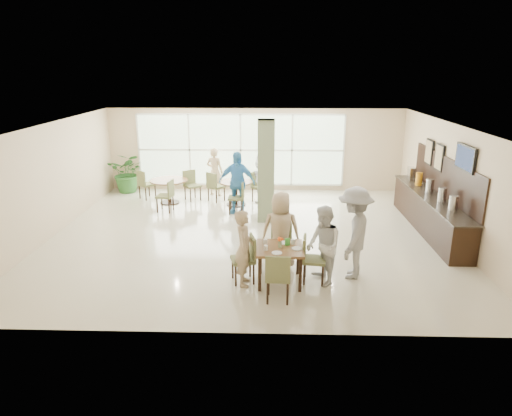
{
  "coord_description": "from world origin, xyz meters",
  "views": [
    {
      "loc": [
        0.5,
        -10.94,
        4.14
      ],
      "look_at": [
        0.2,
        -1.2,
        1.1
      ],
      "focal_mm": 32.0,
      "sensor_mm": 36.0,
      "label": 1
    }
  ],
  "objects_px": {
    "buffet_counter": "(430,210)",
    "teen_far": "(281,230)",
    "round_table_right": "(236,188)",
    "adult_standing": "(215,172)",
    "teen_right": "(323,246)",
    "main_table": "(280,252)",
    "potted_plant": "(128,173)",
    "teen_left": "(244,248)",
    "teen_standing": "(354,233)",
    "adult_a": "(237,183)",
    "round_table_left": "(169,185)",
    "adult_b": "(262,180)"
  },
  "relations": [
    {
      "from": "round_table_left",
      "to": "teen_left",
      "type": "bearing_deg",
      "value": -64.32
    },
    {
      "from": "round_table_right",
      "to": "teen_standing",
      "type": "bearing_deg",
      "value": -61.14
    },
    {
      "from": "round_table_left",
      "to": "adult_b",
      "type": "relative_size",
      "value": 0.74
    },
    {
      "from": "round_table_left",
      "to": "round_table_right",
      "type": "xyz_separation_m",
      "value": [
        2.11,
        -0.15,
        -0.03
      ]
    },
    {
      "from": "main_table",
      "to": "teen_far",
      "type": "relative_size",
      "value": 0.55
    },
    {
      "from": "teen_right",
      "to": "teen_standing",
      "type": "distance_m",
      "value": 0.74
    },
    {
      "from": "teen_far",
      "to": "teen_right",
      "type": "relative_size",
      "value": 1.05
    },
    {
      "from": "teen_far",
      "to": "teen_standing",
      "type": "height_order",
      "value": "teen_standing"
    },
    {
      "from": "adult_a",
      "to": "adult_b",
      "type": "relative_size",
      "value": 1.14
    },
    {
      "from": "round_table_right",
      "to": "adult_b",
      "type": "bearing_deg",
      "value": 2.71
    },
    {
      "from": "round_table_right",
      "to": "teen_standing",
      "type": "relative_size",
      "value": 0.54
    },
    {
      "from": "round_table_right",
      "to": "teen_left",
      "type": "distance_m",
      "value": 5.42
    },
    {
      "from": "round_table_right",
      "to": "adult_a",
      "type": "relative_size",
      "value": 0.56
    },
    {
      "from": "buffet_counter",
      "to": "adult_standing",
      "type": "bearing_deg",
      "value": 151.85
    },
    {
      "from": "buffet_counter",
      "to": "teen_standing",
      "type": "relative_size",
      "value": 2.49
    },
    {
      "from": "round_table_right",
      "to": "adult_a",
      "type": "distance_m",
      "value": 0.86
    },
    {
      "from": "teen_far",
      "to": "adult_b",
      "type": "distance_m",
      "value": 4.62
    },
    {
      "from": "potted_plant",
      "to": "round_table_right",
      "type": "bearing_deg",
      "value": -20.58
    },
    {
      "from": "buffet_counter",
      "to": "teen_far",
      "type": "bearing_deg",
      "value": -148.58
    },
    {
      "from": "teen_standing",
      "to": "adult_b",
      "type": "xyz_separation_m",
      "value": [
        -1.93,
        5.01,
        -0.14
      ]
    },
    {
      "from": "adult_a",
      "to": "main_table",
      "type": "bearing_deg",
      "value": -68.14
    },
    {
      "from": "adult_standing",
      "to": "buffet_counter",
      "type": "bearing_deg",
      "value": 170.83
    },
    {
      "from": "main_table",
      "to": "teen_standing",
      "type": "bearing_deg",
      "value": 12.36
    },
    {
      "from": "adult_a",
      "to": "teen_standing",
      "type": "bearing_deg",
      "value": -50.27
    },
    {
      "from": "teen_left",
      "to": "adult_standing",
      "type": "height_order",
      "value": "adult_standing"
    },
    {
      "from": "buffet_counter",
      "to": "teen_standing",
      "type": "height_order",
      "value": "buffet_counter"
    },
    {
      "from": "round_table_left",
      "to": "adult_a",
      "type": "relative_size",
      "value": 0.65
    },
    {
      "from": "round_table_left",
      "to": "adult_a",
      "type": "height_order",
      "value": "adult_a"
    },
    {
      "from": "round_table_left",
      "to": "teen_standing",
      "type": "bearing_deg",
      "value": -46.55
    },
    {
      "from": "main_table",
      "to": "potted_plant",
      "type": "height_order",
      "value": "potted_plant"
    },
    {
      "from": "round_table_right",
      "to": "adult_b",
      "type": "xyz_separation_m",
      "value": [
        0.81,
        0.04,
        0.25
      ]
    },
    {
      "from": "round_table_right",
      "to": "adult_standing",
      "type": "height_order",
      "value": "adult_standing"
    },
    {
      "from": "buffet_counter",
      "to": "teen_left",
      "type": "distance_m",
      "value": 5.7
    },
    {
      "from": "buffet_counter",
      "to": "teen_right",
      "type": "distance_m",
      "value": 4.46
    },
    {
      "from": "buffet_counter",
      "to": "adult_standing",
      "type": "relative_size",
      "value": 2.93
    },
    {
      "from": "round_table_left",
      "to": "potted_plant",
      "type": "height_order",
      "value": "potted_plant"
    },
    {
      "from": "round_table_left",
      "to": "buffet_counter",
      "type": "bearing_deg",
      "value": -17.36
    },
    {
      "from": "potted_plant",
      "to": "adult_a",
      "type": "distance_m",
      "value": 4.45
    },
    {
      "from": "teen_standing",
      "to": "adult_b",
      "type": "height_order",
      "value": "teen_standing"
    },
    {
      "from": "teen_far",
      "to": "adult_a",
      "type": "xyz_separation_m",
      "value": [
        -1.19,
        3.78,
        0.08
      ]
    },
    {
      "from": "buffet_counter",
      "to": "potted_plant",
      "type": "height_order",
      "value": "buffet_counter"
    },
    {
      "from": "round_table_right",
      "to": "adult_standing",
      "type": "distance_m",
      "value": 1.34
    },
    {
      "from": "main_table",
      "to": "teen_far",
      "type": "height_order",
      "value": "teen_far"
    },
    {
      "from": "teen_standing",
      "to": "adult_a",
      "type": "xyz_separation_m",
      "value": [
        -2.65,
        4.19,
        -0.03
      ]
    },
    {
      "from": "round_table_left",
      "to": "teen_standing",
      "type": "xyz_separation_m",
      "value": [
        4.85,
        -5.12,
        0.36
      ]
    },
    {
      "from": "teen_left",
      "to": "teen_right",
      "type": "height_order",
      "value": "teen_right"
    },
    {
      "from": "teen_left",
      "to": "adult_a",
      "type": "height_order",
      "value": "adult_a"
    },
    {
      "from": "main_table",
      "to": "teen_right",
      "type": "relative_size",
      "value": 0.58
    },
    {
      "from": "teen_far",
      "to": "teen_right",
      "type": "xyz_separation_m",
      "value": [
        0.81,
        -0.75,
        -0.04
      ]
    },
    {
      "from": "teen_far",
      "to": "teen_right",
      "type": "distance_m",
      "value": 1.11
    }
  ]
}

